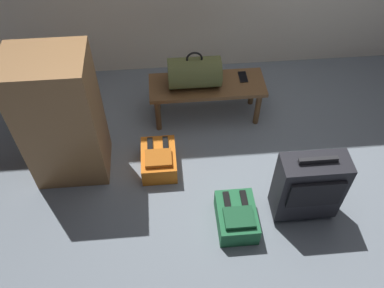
# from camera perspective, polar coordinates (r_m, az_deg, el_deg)

# --- Properties ---
(ground_plane) EXTENTS (6.60, 6.60, 0.00)m
(ground_plane) POSITION_cam_1_polar(r_m,az_deg,el_deg) (3.34, 9.77, -5.45)
(ground_plane) COLOR slate
(bench) EXTENTS (1.00, 0.36, 0.38)m
(bench) POSITION_cam_1_polar(r_m,az_deg,el_deg) (3.58, 2.11, 7.71)
(bench) COLOR brown
(bench) RESTS_ON ground
(duffel_bag_olive) EXTENTS (0.44, 0.26, 0.34)m
(duffel_bag_olive) POSITION_cam_1_polar(r_m,az_deg,el_deg) (3.45, 0.33, 9.96)
(duffel_bag_olive) COLOR #51562D
(duffel_bag_olive) RESTS_ON bench
(cell_phone) EXTENTS (0.07, 0.14, 0.01)m
(cell_phone) POSITION_cam_1_polar(r_m,az_deg,el_deg) (3.63, 7.13, 9.30)
(cell_phone) COLOR black
(cell_phone) RESTS_ON bench
(suitcase_upright_charcoal) EXTENTS (0.47, 0.24, 0.63)m
(suitcase_upright_charcoal) POSITION_cam_1_polar(r_m,az_deg,el_deg) (3.00, 16.01, -5.72)
(suitcase_upright_charcoal) COLOR black
(suitcase_upright_charcoal) RESTS_ON ground
(backpack_orange) EXTENTS (0.28, 0.38, 0.21)m
(backpack_orange) POSITION_cam_1_polar(r_m,az_deg,el_deg) (3.34, -4.66, -2.20)
(backpack_orange) COLOR orange
(backpack_orange) RESTS_ON ground
(backpack_green) EXTENTS (0.28, 0.38, 0.21)m
(backpack_green) POSITION_cam_1_polar(r_m,az_deg,el_deg) (3.04, 6.23, -10.10)
(backpack_green) COLOR #1E6038
(backpack_green) RESTS_ON ground
(side_cabinet) EXTENTS (0.56, 0.44, 1.10)m
(side_cabinet) POSITION_cam_1_polar(r_m,az_deg,el_deg) (3.14, -17.84, 3.34)
(side_cabinet) COLOR olive
(side_cabinet) RESTS_ON ground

